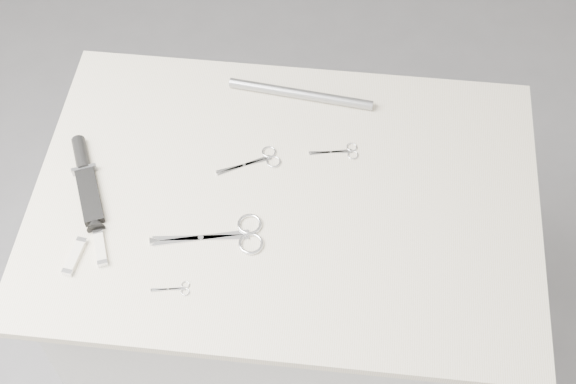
# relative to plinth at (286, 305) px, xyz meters

# --- Properties ---
(ground) EXTENTS (4.00, 4.00, 0.01)m
(ground) POSITION_rel_plinth_xyz_m (0.00, 0.00, -0.46)
(ground) COLOR gray
(ground) RESTS_ON ground
(plinth) EXTENTS (0.90, 0.60, 0.90)m
(plinth) POSITION_rel_plinth_xyz_m (0.00, 0.00, 0.00)
(plinth) COLOR silver
(plinth) RESTS_ON ground
(display_board) EXTENTS (1.00, 0.70, 0.02)m
(display_board) POSITION_rel_plinth_xyz_m (0.00, 0.00, 0.46)
(display_board) COLOR beige
(display_board) RESTS_ON plinth
(large_shears) EXTENTS (0.21, 0.10, 0.01)m
(large_shears) POSITION_rel_plinth_xyz_m (-0.09, -0.11, 0.47)
(large_shears) COLOR silver
(large_shears) RESTS_ON display_board
(embroidery_scissors_a) EXTENTS (0.13, 0.09, 0.00)m
(embroidery_scissors_a) POSITION_rel_plinth_xyz_m (-0.06, 0.08, 0.47)
(embroidery_scissors_a) COLOR silver
(embroidery_scissors_a) RESTS_ON display_board
(embroidery_scissors_b) EXTENTS (0.10, 0.04, 0.00)m
(embroidery_scissors_b) POSITION_rel_plinth_xyz_m (0.10, 0.12, 0.47)
(embroidery_scissors_b) COLOR silver
(embroidery_scissors_b) RESTS_ON display_board
(tiny_scissors) EXTENTS (0.07, 0.03, 0.00)m
(tiny_scissors) POSITION_rel_plinth_xyz_m (-0.18, -0.23, 0.47)
(tiny_scissors) COLOR silver
(tiny_scissors) RESTS_ON display_board
(sheathed_knife) EXTENTS (0.11, 0.21, 0.03)m
(sheathed_knife) POSITION_rel_plinth_xyz_m (-0.40, -0.00, 0.48)
(sheathed_knife) COLOR black
(sheathed_knife) RESTS_ON display_board
(pocket_knife_a) EXTENTS (0.04, 0.08, 0.01)m
(pocket_knife_a) POSITION_rel_plinth_xyz_m (-0.33, -0.16, 0.47)
(pocket_knife_a) COLOR silver
(pocket_knife_a) RESTS_ON display_board
(pocket_knife_b) EXTENTS (0.03, 0.08, 0.01)m
(pocket_knife_b) POSITION_rel_plinth_xyz_m (-0.38, -0.18, 0.48)
(pocket_knife_b) COLOR silver
(pocket_knife_b) RESTS_ON display_board
(metal_rail) EXTENTS (0.32, 0.05, 0.02)m
(metal_rail) POSITION_rel_plinth_xyz_m (0.00, 0.26, 0.48)
(metal_rail) COLOR gray
(metal_rail) RESTS_ON display_board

